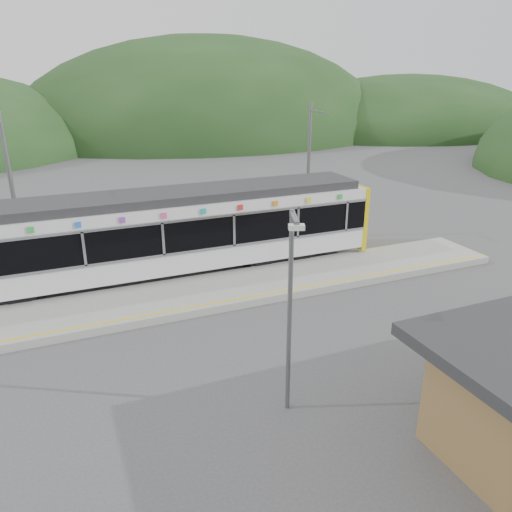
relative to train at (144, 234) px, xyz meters
name	(u,v)px	position (x,y,z in m)	size (l,w,h in m)	color
ground	(244,332)	(2.15, -6.00, -2.06)	(120.00, 120.00, 0.00)	#4C4C4F
hills	(323,258)	(8.34, -0.71, -2.06)	(146.00, 149.00, 26.00)	#1E3D19
platform	(214,292)	(2.15, -2.70, -1.91)	(26.00, 3.20, 0.30)	#9E9E99
yellow_line	(225,301)	(2.15, -4.00, -1.76)	(26.00, 0.10, 0.01)	yellow
train	(144,234)	(0.00, 0.00, 0.00)	(20.44, 3.01, 3.74)	black
catenary_mast_west	(13,194)	(-4.85, 2.56, 1.58)	(0.18, 1.80, 7.00)	slate
catenary_mast_east	(309,170)	(9.15, 2.56, 1.58)	(0.18, 1.80, 7.00)	slate
lamp_post	(292,298)	(1.71, -10.37, 1.23)	(0.43, 1.03, 5.49)	slate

